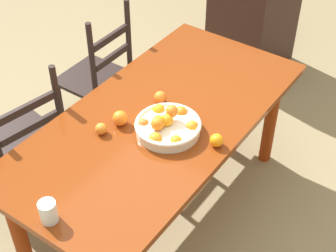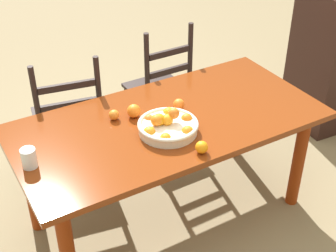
{
  "view_description": "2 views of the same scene",
  "coord_description": "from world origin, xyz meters",
  "px_view_note": "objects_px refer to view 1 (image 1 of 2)",
  "views": [
    {
      "loc": [
        -1.68,
        -1.24,
        2.47
      ],
      "look_at": [
        -0.07,
        -0.11,
        0.78
      ],
      "focal_mm": 54.87,
      "sensor_mm": 36.0,
      "label": 1
    },
    {
      "loc": [
        -1.19,
        -2.03,
        2.26
      ],
      "look_at": [
        -0.07,
        -0.11,
        0.78
      ],
      "focal_mm": 51.57,
      "sensor_mm": 36.0,
      "label": 2
    }
  ],
  "objects_px": {
    "drinking_glass": "(48,212)",
    "cabinet": "(255,2)",
    "dining_table": "(159,132)",
    "fruit_bowl": "(168,126)",
    "orange_loose_3": "(101,129)",
    "chair_near_window": "(21,144)",
    "orange_loose_1": "(160,97)",
    "chair_by_cabinet": "(99,79)",
    "orange_loose_2": "(120,118)",
    "orange_loose_0": "(217,140)"
  },
  "relations": [
    {
      "from": "cabinet",
      "to": "orange_loose_2",
      "type": "xyz_separation_m",
      "value": [
        -1.94,
        -0.21,
        0.22
      ]
    },
    {
      "from": "orange_loose_0",
      "to": "orange_loose_2",
      "type": "relative_size",
      "value": 0.85
    },
    {
      "from": "dining_table",
      "to": "drinking_glass",
      "type": "xyz_separation_m",
      "value": [
        -0.82,
        -0.02,
        0.16
      ]
    },
    {
      "from": "orange_loose_0",
      "to": "drinking_glass",
      "type": "relative_size",
      "value": 0.65
    },
    {
      "from": "dining_table",
      "to": "cabinet",
      "type": "xyz_separation_m",
      "value": [
        1.78,
        0.34,
        -0.07
      ]
    },
    {
      "from": "chair_near_window",
      "to": "orange_loose_3",
      "type": "xyz_separation_m",
      "value": [
        0.11,
        -0.55,
        0.32
      ]
    },
    {
      "from": "orange_loose_0",
      "to": "orange_loose_1",
      "type": "height_order",
      "value": "same"
    },
    {
      "from": "cabinet",
      "to": "orange_loose_2",
      "type": "height_order",
      "value": "cabinet"
    },
    {
      "from": "cabinet",
      "to": "orange_loose_0",
      "type": "xyz_separation_m",
      "value": [
        -1.79,
        -0.71,
        0.21
      ]
    },
    {
      "from": "chair_by_cabinet",
      "to": "drinking_glass",
      "type": "distance_m",
      "value": 1.49
    },
    {
      "from": "orange_loose_3",
      "to": "drinking_glass",
      "type": "relative_size",
      "value": 0.58
    },
    {
      "from": "drinking_glass",
      "to": "orange_loose_3",
      "type": "bearing_deg",
      "value": 18.61
    },
    {
      "from": "chair_near_window",
      "to": "orange_loose_2",
      "type": "relative_size",
      "value": 12.29
    },
    {
      "from": "chair_near_window",
      "to": "orange_loose_1",
      "type": "relative_size",
      "value": 14.34
    },
    {
      "from": "orange_loose_0",
      "to": "orange_loose_3",
      "type": "relative_size",
      "value": 1.12
    },
    {
      "from": "orange_loose_0",
      "to": "orange_loose_1",
      "type": "distance_m",
      "value": 0.45
    },
    {
      "from": "cabinet",
      "to": "orange_loose_3",
      "type": "distance_m",
      "value": 2.07
    },
    {
      "from": "drinking_glass",
      "to": "cabinet",
      "type": "bearing_deg",
      "value": 8.02
    },
    {
      "from": "orange_loose_0",
      "to": "chair_near_window",
      "type": "bearing_deg",
      "value": 108.69
    },
    {
      "from": "cabinet",
      "to": "dining_table",
      "type": "bearing_deg",
      "value": -164.87
    },
    {
      "from": "orange_loose_2",
      "to": "drinking_glass",
      "type": "relative_size",
      "value": 0.76
    },
    {
      "from": "dining_table",
      "to": "orange_loose_2",
      "type": "xyz_separation_m",
      "value": [
        -0.16,
        0.13,
        0.14
      ]
    },
    {
      "from": "chair_by_cabinet",
      "to": "orange_loose_2",
      "type": "height_order",
      "value": "chair_by_cabinet"
    },
    {
      "from": "orange_loose_1",
      "to": "drinking_glass",
      "type": "distance_m",
      "value": 0.94
    },
    {
      "from": "chair_near_window",
      "to": "cabinet",
      "type": "distance_m",
      "value": 2.19
    },
    {
      "from": "chair_near_window",
      "to": "dining_table",
      "type": "bearing_deg",
      "value": 128.22
    },
    {
      "from": "drinking_glass",
      "to": "fruit_bowl",
      "type": "bearing_deg",
      "value": -6.36
    },
    {
      "from": "chair_near_window",
      "to": "orange_loose_1",
      "type": "height_order",
      "value": "chair_near_window"
    },
    {
      "from": "fruit_bowl",
      "to": "orange_loose_3",
      "type": "bearing_deg",
      "value": 126.84
    },
    {
      "from": "orange_loose_2",
      "to": "chair_near_window",
      "type": "bearing_deg",
      "value": 110.39
    },
    {
      "from": "orange_loose_2",
      "to": "orange_loose_3",
      "type": "bearing_deg",
      "value": 163.21
    },
    {
      "from": "orange_loose_3",
      "to": "cabinet",
      "type": "bearing_deg",
      "value": 5.05
    },
    {
      "from": "fruit_bowl",
      "to": "orange_loose_2",
      "type": "bearing_deg",
      "value": 110.94
    },
    {
      "from": "dining_table",
      "to": "orange_loose_3",
      "type": "xyz_separation_m",
      "value": [
        -0.27,
        0.16,
        0.13
      ]
    },
    {
      "from": "chair_by_cabinet",
      "to": "orange_loose_2",
      "type": "xyz_separation_m",
      "value": [
        -0.54,
        -0.66,
        0.33
      ]
    },
    {
      "from": "dining_table",
      "to": "drinking_glass",
      "type": "distance_m",
      "value": 0.84
    },
    {
      "from": "orange_loose_0",
      "to": "orange_loose_2",
      "type": "height_order",
      "value": "orange_loose_2"
    },
    {
      "from": "drinking_glass",
      "to": "chair_near_window",
      "type": "bearing_deg",
      "value": 58.91
    },
    {
      "from": "chair_near_window",
      "to": "orange_loose_0",
      "type": "relative_size",
      "value": 14.46
    },
    {
      "from": "dining_table",
      "to": "chair_by_cabinet",
      "type": "bearing_deg",
      "value": 64.04
    },
    {
      "from": "drinking_glass",
      "to": "dining_table",
      "type": "bearing_deg",
      "value": 1.71
    },
    {
      "from": "chair_near_window",
      "to": "orange_loose_1",
      "type": "bearing_deg",
      "value": 137.19
    },
    {
      "from": "chair_near_window",
      "to": "chair_by_cabinet",
      "type": "xyz_separation_m",
      "value": [
        0.76,
        0.07,
        -0.0
      ]
    },
    {
      "from": "orange_loose_0",
      "to": "orange_loose_1",
      "type": "bearing_deg",
      "value": 74.04
    },
    {
      "from": "cabinet",
      "to": "drinking_glass",
      "type": "relative_size",
      "value": 10.83
    },
    {
      "from": "chair_near_window",
      "to": "orange_loose_0",
      "type": "xyz_separation_m",
      "value": [
        0.36,
        -1.08,
        0.32
      ]
    },
    {
      "from": "dining_table",
      "to": "cabinet",
      "type": "height_order",
      "value": "cabinet"
    },
    {
      "from": "cabinet",
      "to": "fruit_bowl",
      "type": "bearing_deg",
      "value": -162.07
    },
    {
      "from": "orange_loose_0",
      "to": "orange_loose_2",
      "type": "distance_m",
      "value": 0.51
    },
    {
      "from": "dining_table",
      "to": "orange_loose_3",
      "type": "distance_m",
      "value": 0.34
    }
  ]
}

